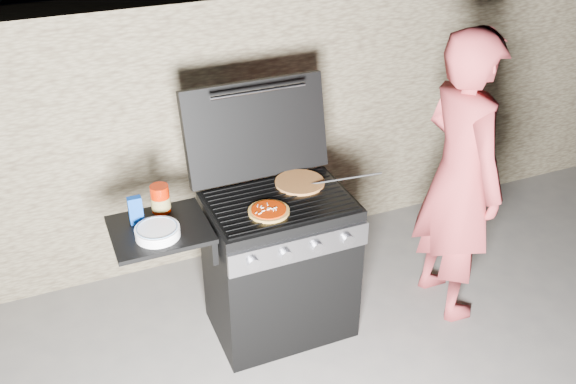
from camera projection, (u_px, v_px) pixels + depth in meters
name	position (u px, v px, depth m)	size (l,w,h in m)	color
ground	(281.00, 324.00, 4.00)	(50.00, 50.00, 0.00)	slate
stone_wall	(222.00, 127.00, 4.36)	(8.00, 0.35, 1.80)	#85795B
gas_grill	(240.00, 276.00, 3.68)	(1.34, 0.79, 0.91)	black
pizza_topped	(269.00, 211.00, 3.41)	(0.22, 0.22, 0.02)	tan
pizza_plain	(300.00, 182.00, 3.68)	(0.29, 0.29, 0.02)	#B4863E
sauce_jar	(160.00, 199.00, 3.41)	(0.10, 0.10, 0.16)	#A61600
blue_carton	(136.00, 210.00, 3.31)	(0.07, 0.04, 0.15)	#093693
plate_stack	(157.00, 232.00, 3.23)	(0.23, 0.23, 0.05)	white
person	(460.00, 178.00, 3.75)	(0.66, 0.43, 1.81)	#AE383C
tongs	(346.00, 179.00, 3.64)	(0.01, 0.01, 0.41)	black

